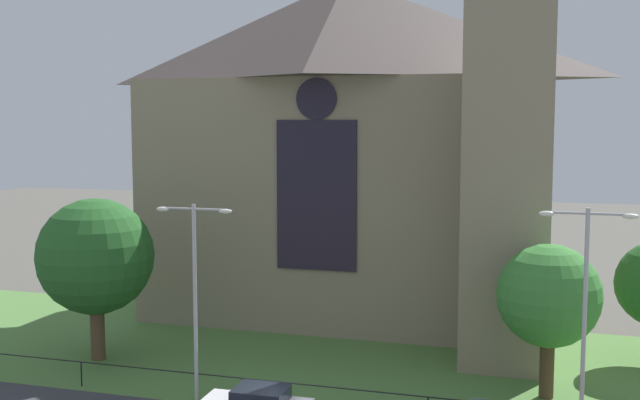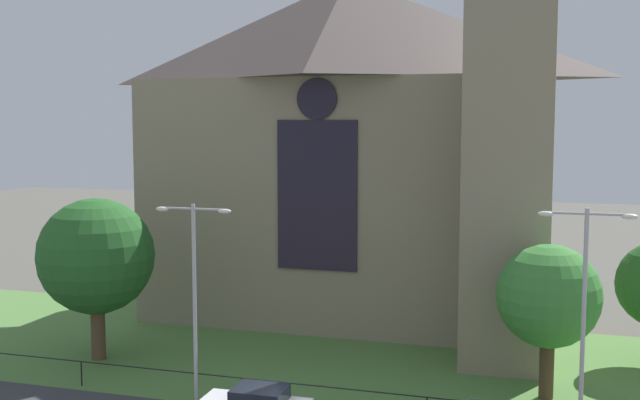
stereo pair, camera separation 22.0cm
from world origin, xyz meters
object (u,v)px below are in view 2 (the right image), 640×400
object	(u,v)px
tree_left_near	(96,257)
streetlamp_far	(584,296)
church_building	(357,144)
streetlamp_near	(194,276)
tree_right_near	(549,297)

from	to	relation	value
tree_left_near	streetlamp_far	size ratio (longest dim) A/B	0.92
church_building	streetlamp_far	size ratio (longest dim) A/B	3.03
streetlamp_near	tree_right_near	bearing A→B (deg)	17.79
tree_left_near	streetlamp_near	size ratio (longest dim) A/B	0.96
tree_left_near	streetlamp_far	bearing A→B (deg)	-9.60
tree_right_near	tree_left_near	distance (m)	21.16
tree_left_near	tree_right_near	bearing A→B (deg)	1.95
church_building	streetlamp_far	world-z (taller)	church_building
church_building	tree_right_near	distance (m)	17.12
tree_left_near	streetlamp_near	world-z (taller)	streetlamp_near
tree_right_near	streetlamp_far	distance (m)	4.79
church_building	streetlamp_near	bearing A→B (deg)	-99.98
tree_right_near	church_building	bearing A→B (deg)	134.25
tree_right_near	streetlamp_far	xyz separation A→B (m)	(1.23, -4.50, 1.08)
church_building	streetlamp_near	size ratio (longest dim) A/B	3.15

